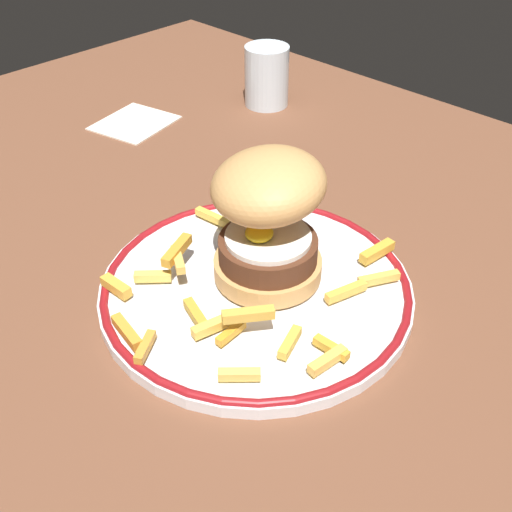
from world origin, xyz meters
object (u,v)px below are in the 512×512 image
at_px(dinner_plate, 256,288).
at_px(napkin, 135,122).
at_px(water_glass, 267,80).
at_px(burger, 268,215).

height_order(dinner_plate, napkin, dinner_plate).
bearing_deg(dinner_plate, water_glass, 132.15).
relative_size(water_glass, napkin, 0.85).
xyz_separation_m(burger, napkin, (-0.38, 0.12, -0.08)).
bearing_deg(napkin, water_glass, 63.79).
bearing_deg(burger, napkin, 161.85).
bearing_deg(water_glass, dinner_plate, -47.85).
bearing_deg(dinner_plate, napkin, 159.26).
bearing_deg(napkin, burger, -18.15).
height_order(burger, water_glass, burger).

